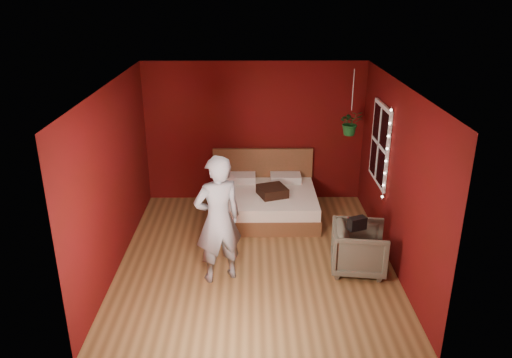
{
  "coord_description": "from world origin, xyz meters",
  "views": [
    {
      "loc": [
        -0.05,
        -6.57,
        3.87
      ],
      "look_at": [
        0.01,
        0.4,
        1.11
      ],
      "focal_mm": 35.0,
      "sensor_mm": 36.0,
      "label": 1
    }
  ],
  "objects": [
    {
      "name": "throw_pillow",
      "position": [
        0.3,
        1.28,
        0.54
      ],
      "size": [
        0.57,
        0.57,
        0.16
      ],
      "primitive_type": "cube",
      "rotation": [
        0.0,
        0.0,
        0.34
      ],
      "color": "black",
      "rests_on": "bed"
    },
    {
      "name": "room_walls",
      "position": [
        0.0,
        0.0,
        1.68
      ],
      "size": [
        4.04,
        4.54,
        2.62
      ],
      "color": "#55080B",
      "rests_on": "ground"
    },
    {
      "name": "window",
      "position": [
        1.97,
        0.9,
        1.5
      ],
      "size": [
        0.05,
        0.97,
        1.27
      ],
      "color": "white",
      "rests_on": "room_walls"
    },
    {
      "name": "handbag",
      "position": [
        1.4,
        -0.44,
        0.78
      ],
      "size": [
        0.28,
        0.21,
        0.18
      ],
      "primitive_type": "cube",
      "rotation": [
        0.0,
        0.0,
        0.41
      ],
      "color": "black",
      "rests_on": "armchair"
    },
    {
      "name": "person",
      "position": [
        -0.51,
        -0.56,
        0.91
      ],
      "size": [
        0.78,
        0.66,
        1.82
      ],
      "primitive_type": "imported",
      "rotation": [
        0.0,
        0.0,
        3.55
      ],
      "color": "gray",
      "rests_on": "ground"
    },
    {
      "name": "bed",
      "position": [
        0.16,
        1.5,
        0.26
      ],
      "size": [
        1.85,
        1.57,
        1.02
      ],
      "color": "brown",
      "rests_on": "ground"
    },
    {
      "name": "fairy_lights",
      "position": [
        1.94,
        0.37,
        1.5
      ],
      "size": [
        0.04,
        0.04,
        1.45
      ],
      "color": "silver",
      "rests_on": "room_walls"
    },
    {
      "name": "armchair",
      "position": [
        1.47,
        -0.36,
        0.35
      ],
      "size": [
        0.85,
        0.83,
        0.69
      ],
      "primitive_type": "imported",
      "rotation": [
        0.0,
        0.0,
        1.44
      ],
      "color": "#63634E",
      "rests_on": "ground"
    },
    {
      "name": "floor",
      "position": [
        0.0,
        0.0,
        0.0
      ],
      "size": [
        4.5,
        4.5,
        0.0
      ],
      "primitive_type": "plane",
      "color": "olive",
      "rests_on": "ground"
    },
    {
      "name": "hanging_plant",
      "position": [
        1.58,
        1.36,
        1.72
      ],
      "size": [
        0.41,
        0.36,
        1.08
      ],
      "color": "silver",
      "rests_on": "room_walls"
    }
  ]
}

